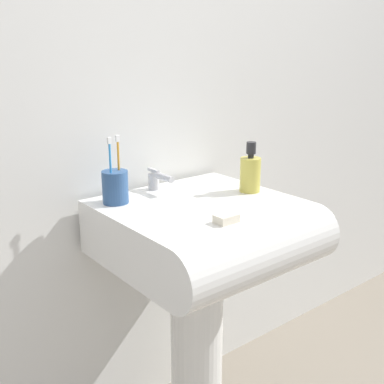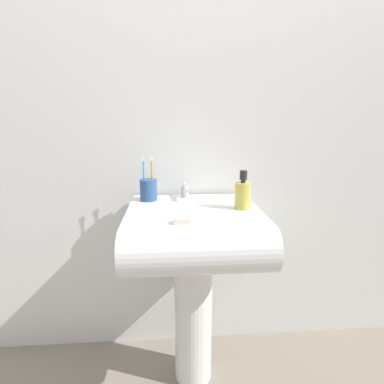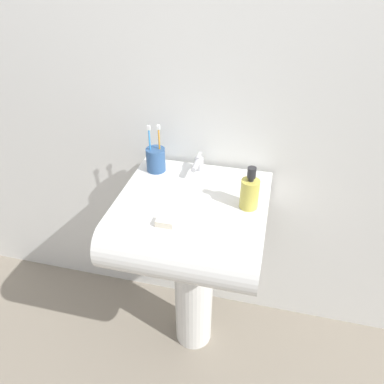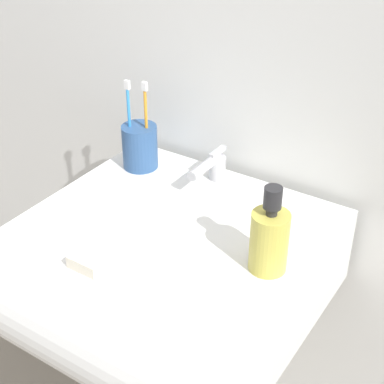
% 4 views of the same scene
% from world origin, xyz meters
% --- Properties ---
extents(ground_plane, '(6.00, 6.00, 0.00)m').
position_xyz_m(ground_plane, '(0.00, 0.00, 0.00)').
color(ground_plane, gray).
rests_on(ground_plane, ground).
extents(wall_back, '(5.00, 0.05, 2.40)m').
position_xyz_m(wall_back, '(0.00, 0.29, 1.20)').
color(wall_back, silver).
rests_on(wall_back, ground).
extents(sink_pedestal, '(0.18, 0.18, 0.71)m').
position_xyz_m(sink_pedestal, '(0.00, 0.00, 0.36)').
color(sink_pedestal, white).
rests_on(sink_pedestal, ground).
extents(sink_basin, '(0.58, 0.59, 0.18)m').
position_xyz_m(sink_basin, '(0.00, -0.07, 0.80)').
color(sink_basin, white).
rests_on(sink_basin, sink_pedestal).
extents(faucet, '(0.04, 0.13, 0.07)m').
position_xyz_m(faucet, '(-0.03, 0.18, 0.93)').
color(faucet, '#B7B7BC').
rests_on(faucet, sink_basin).
extents(toothbrush_cup, '(0.08, 0.08, 0.21)m').
position_xyz_m(toothbrush_cup, '(-0.21, 0.15, 0.94)').
color(toothbrush_cup, '#2D5184').
rests_on(toothbrush_cup, sink_basin).
extents(soap_bottle, '(0.07, 0.07, 0.17)m').
position_xyz_m(soap_bottle, '(0.21, -0.02, 0.95)').
color(soap_bottle, gold).
rests_on(soap_bottle, sink_basin).
extents(bar_soap, '(0.06, 0.04, 0.02)m').
position_xyz_m(bar_soap, '(-0.06, -0.20, 0.90)').
color(bar_soap, silver).
rests_on(bar_soap, sink_basin).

